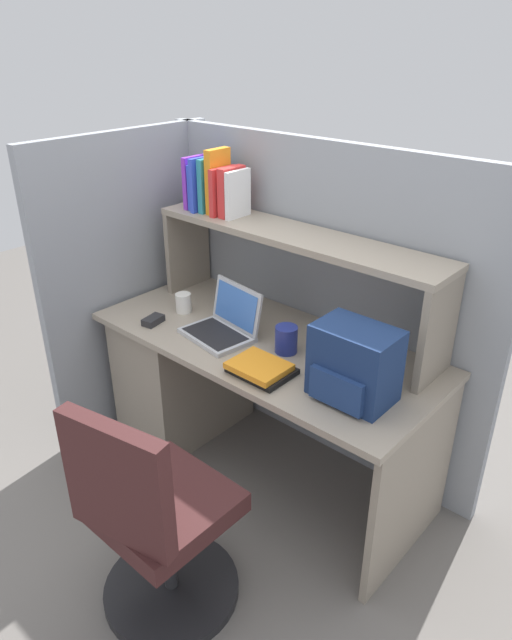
# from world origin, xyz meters

# --- Properties ---
(ground_plane) EXTENTS (8.00, 8.00, 0.00)m
(ground_plane) POSITION_xyz_m (0.00, 0.00, 0.00)
(ground_plane) COLOR slate
(desk) EXTENTS (1.60, 0.70, 0.73)m
(desk) POSITION_xyz_m (-0.39, 0.00, 0.40)
(desk) COLOR gray
(desk) RESTS_ON ground_plane
(cubicle_partition_rear) EXTENTS (1.84, 0.05, 1.55)m
(cubicle_partition_rear) POSITION_xyz_m (0.00, 0.38, 0.78)
(cubicle_partition_rear) COLOR gray
(cubicle_partition_rear) RESTS_ON ground_plane
(cubicle_partition_left) EXTENTS (0.05, 1.06, 1.55)m
(cubicle_partition_left) POSITION_xyz_m (-0.85, -0.05, 0.78)
(cubicle_partition_left) COLOR gray
(cubicle_partition_left) RESTS_ON ground_plane
(overhead_hutch) EXTENTS (1.44, 0.28, 0.45)m
(overhead_hutch) POSITION_xyz_m (0.00, 0.20, 1.08)
(overhead_hutch) COLOR gray
(overhead_hutch) RESTS_ON desk
(reference_books_on_shelf) EXTENTS (0.30, 0.20, 0.30)m
(reference_books_on_shelf) POSITION_xyz_m (-0.47, 0.20, 1.30)
(reference_books_on_shelf) COLOR purple
(reference_books_on_shelf) RESTS_ON overhead_hutch
(laptop) EXTENTS (0.34, 0.29, 0.22)m
(laptop) POSITION_xyz_m (-0.17, -0.08, 0.78)
(laptop) COLOR #B7BABF
(laptop) RESTS_ON desk
(backpack) EXTENTS (0.30, 0.22, 0.29)m
(backpack) POSITION_xyz_m (0.53, -0.11, 0.87)
(backpack) COLOR navy
(backpack) RESTS_ON desk
(computer_mouse) EXTENTS (0.08, 0.11, 0.03)m
(computer_mouse) POSITION_xyz_m (-0.49, -0.22, 0.75)
(computer_mouse) COLOR #262628
(computer_mouse) RESTS_ON desk
(paper_cup) EXTENTS (0.08, 0.08, 0.09)m
(paper_cup) POSITION_xyz_m (-0.48, -0.04, 0.78)
(paper_cup) COLOR white
(paper_cup) RESTS_ON desk
(snack_canister) EXTENTS (0.10, 0.10, 0.12)m
(snack_canister) POSITION_xyz_m (0.14, -0.01, 0.79)
(snack_canister) COLOR navy
(snack_canister) RESTS_ON desk
(desk_book_stack) EXTENTS (0.24, 0.20, 0.05)m
(desk_book_stack) POSITION_xyz_m (0.17, -0.21, 0.75)
(desk_book_stack) COLOR black
(desk_book_stack) RESTS_ON desk
(office_chair) EXTENTS (0.52, 0.52, 0.93)m
(office_chair) POSITION_xyz_m (0.21, -0.82, 0.39)
(office_chair) COLOR black
(office_chair) RESTS_ON ground_plane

